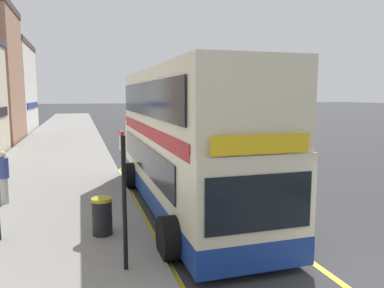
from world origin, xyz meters
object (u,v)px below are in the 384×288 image
(litter_bin, at_px, (102,216))
(bus_stop_sign, at_px, (124,190))
(parked_car_white_distant, at_px, (134,113))
(double_decker_bus, at_px, (184,144))
(parked_car_silver_far, at_px, (185,128))
(pedestrian_waiting_near_sign, at_px, (4,175))

(litter_bin, bearing_deg, bus_stop_sign, -80.33)
(bus_stop_sign, height_order, parked_car_white_distant, bus_stop_sign)
(double_decker_bus, bearing_deg, parked_car_silver_far, 74.22)
(bus_stop_sign, relative_size, parked_car_white_distant, 0.66)
(double_decker_bus, distance_m, litter_bin, 3.76)
(parked_car_white_distant, relative_size, parked_car_silver_far, 1.00)
(parked_car_silver_far, distance_m, litter_bin, 23.18)
(bus_stop_sign, xyz_separation_m, pedestrian_waiting_near_sign, (-3.20, 5.70, -0.70))
(parked_car_white_distant, bearing_deg, pedestrian_waiting_near_sign, -100.38)
(double_decker_bus, distance_m, bus_stop_sign, 4.78)
(double_decker_bus, distance_m, parked_car_white_distant, 47.54)
(litter_bin, bearing_deg, parked_car_silver_far, 69.15)
(double_decker_bus, bearing_deg, litter_bin, -141.94)
(double_decker_bus, height_order, bus_stop_sign, double_decker_bus)
(parked_car_silver_far, bearing_deg, litter_bin, -112.75)
(parked_car_white_distant, distance_m, pedestrian_waiting_near_sign, 46.90)
(bus_stop_sign, bearing_deg, litter_bin, 99.67)
(double_decker_bus, height_order, parked_car_white_distant, double_decker_bus)
(parked_car_silver_far, xyz_separation_m, litter_bin, (-8.25, -21.66, -0.19))
(parked_car_white_distant, bearing_deg, bus_stop_sign, -95.50)
(parked_car_white_distant, distance_m, parked_car_silver_far, 27.73)
(double_decker_bus, distance_m, pedestrian_waiting_near_sign, 5.90)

